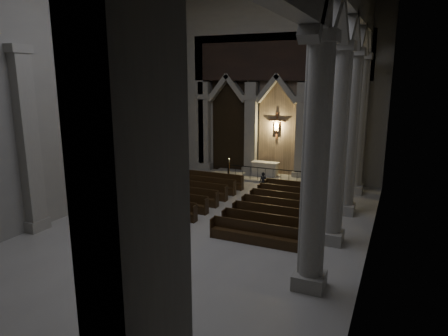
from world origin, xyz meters
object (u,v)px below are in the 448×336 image
altar_rail (265,173)px  candle_stand_right (308,183)px  candle_stand_left (229,175)px  pews (230,204)px  altar (265,169)px  worshipper (263,182)px

altar_rail → candle_stand_right: bearing=-3.8°
candle_stand_left → candle_stand_right: candle_stand_left is taller
candle_stand_right → pews: (-2.81, -5.55, -0.05)m
candle_stand_left → pews: (2.34, -5.27, -0.13)m
altar → altar_rail: 1.55m
candle_stand_left → pews: 5.77m
altar → altar_rail: bearing=-70.9°
candle_stand_right → worshipper: 2.94m
altar → candle_stand_left: bearing=-133.4°
altar → worshipper: worshipper is taller
altar → candle_stand_right: (3.31, -1.65, -0.28)m
altar_rail → altar: bearing=109.1°
altar_rail → candle_stand_right: size_ratio=4.31×
pews → altar: bearing=94.0°
pews → worshipper: size_ratio=7.65×
candle_stand_right → pews: candle_stand_right is taller
altar_rail → candle_stand_left: (-2.34, -0.47, -0.27)m
candle_stand_right → worshipper: (-2.25, -1.87, 0.28)m
altar_rail → pews: size_ratio=0.57×
candle_stand_left → worshipper: (2.89, -1.59, 0.19)m
altar_rail → candle_stand_right: candle_stand_right is taller
altar_rail → candle_stand_right: (2.81, -0.19, -0.36)m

